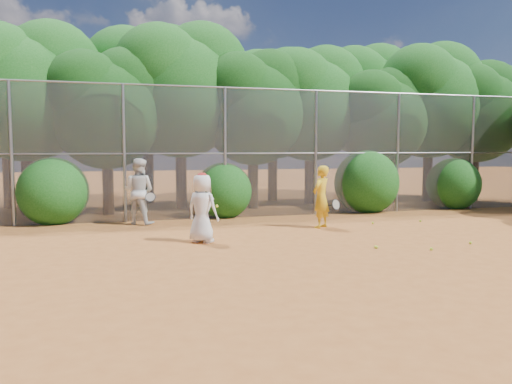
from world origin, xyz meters
name	(u,v)px	position (x,y,z in m)	size (l,w,h in m)	color
ground	(338,256)	(0.00, 0.00, 0.00)	(80.00, 80.00, 0.00)	#9A5422
fence_back	(253,152)	(-0.12, 6.00, 2.05)	(20.05, 0.09, 4.03)	gray
tree_1	(26,85)	(-6.94, 8.54, 4.16)	(4.64, 4.03, 6.35)	black
tree_2	(108,104)	(-4.45, 7.83, 3.58)	(3.99, 3.47, 5.47)	black
tree_3	(182,85)	(-1.94, 8.84, 4.40)	(4.89, 4.26, 6.70)	black
tree_4	(254,103)	(0.55, 8.24, 3.76)	(4.19, 3.64, 5.73)	black
tree_5	(311,99)	(3.06, 9.04, 4.05)	(4.51, 3.92, 6.17)	black
tree_6	(382,114)	(5.55, 8.03, 3.47)	(3.86, 3.36, 5.29)	black
tree_7	(431,95)	(8.06, 8.64, 4.28)	(4.77, 4.14, 6.53)	black
tree_8	(477,108)	(10.05, 8.34, 3.82)	(4.25, 3.70, 5.82)	black
tree_9	(7,87)	(-7.94, 10.84, 4.34)	(4.83, 4.20, 6.62)	black
tree_10	(149,85)	(-2.93, 11.05, 4.63)	(5.15, 4.48, 7.06)	black
tree_11	(274,99)	(2.06, 10.64, 4.16)	(4.64, 4.03, 6.35)	black
tree_12	(366,95)	(6.56, 11.24, 4.51)	(5.02, 4.37, 6.88)	black
bush_0	(53,189)	(-6.00, 6.30, 1.00)	(2.00, 2.00, 2.00)	#134F14
bush_1	(223,188)	(-1.00, 6.30, 0.90)	(1.80, 1.80, 1.80)	#134F14
bush_2	(366,179)	(4.00, 6.30, 1.10)	(2.20, 2.20, 2.20)	#134F14
bush_3	(454,182)	(7.50, 6.30, 0.95)	(1.90, 1.90, 1.90)	#134F14
player_yellow	(321,197)	(1.08, 3.39, 0.84)	(0.87, 0.70, 1.69)	gold
player_teen	(202,208)	(-2.37, 2.16, 0.80)	(0.91, 0.89, 1.60)	white
player_white	(139,191)	(-3.64, 5.40, 0.94)	(1.15, 1.07, 1.88)	silver
ball_0	(376,247)	(1.09, 0.44, 0.03)	(0.07, 0.07, 0.07)	#BCE028
ball_1	(420,221)	(4.32, 3.58, 0.03)	(0.07, 0.07, 0.07)	#BCE028
ball_2	(431,249)	(2.12, -0.07, 0.03)	(0.07, 0.07, 0.07)	#BCE028
ball_3	(470,243)	(3.39, 0.29, 0.03)	(0.07, 0.07, 0.07)	#BCE028
ball_4	(376,247)	(1.10, 0.42, 0.03)	(0.07, 0.07, 0.07)	#BCE028
ball_5	(373,223)	(2.77, 3.59, 0.03)	(0.07, 0.07, 0.07)	#BCE028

